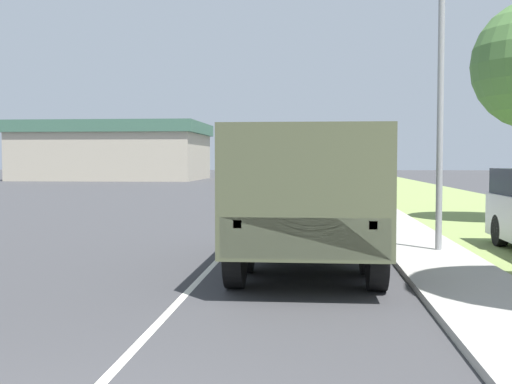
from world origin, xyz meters
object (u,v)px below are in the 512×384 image
object	(u,v)px
military_truck	(307,189)
lamp_post	(432,37)
car_nearest_ahead	(298,193)
car_farthest_ahead	(277,173)
car_third_ahead	(265,179)
car_fourth_ahead	(270,176)
car_second_ahead	(305,184)

from	to	relation	value
military_truck	lamp_post	world-z (taller)	lamp_post
car_nearest_ahead	car_farthest_ahead	xyz separation A→B (m)	(-3.30, 45.34, -0.14)
military_truck	car_third_ahead	size ratio (longest dim) A/B	1.61
military_truck	car_nearest_ahead	xyz separation A→B (m)	(-0.44, 12.93, -0.76)
military_truck	car_farthest_ahead	world-z (taller)	military_truck
car_third_ahead	car_farthest_ahead	bearing A→B (deg)	90.96
car_third_ahead	lamp_post	xyz separation A→B (m)	(6.03, -32.14, 4.08)
car_nearest_ahead	car_farthest_ahead	size ratio (longest dim) A/B	1.04
car_nearest_ahead	lamp_post	world-z (taller)	lamp_post
car_nearest_ahead	car_fourth_ahead	bearing A→B (deg)	95.67
car_nearest_ahead	military_truck	bearing A→B (deg)	-88.05
car_nearest_ahead	car_third_ahead	distance (m)	21.33
car_second_ahead	car_fourth_ahead	world-z (taller)	car_second_ahead
lamp_post	car_third_ahead	bearing A→B (deg)	100.63
car_nearest_ahead	car_second_ahead	xyz separation A→B (m)	(0.15, 11.51, -0.04)
car_third_ahead	car_fourth_ahead	distance (m)	12.37
car_nearest_ahead	car_farthest_ahead	bearing A→B (deg)	94.16
military_truck	car_nearest_ahead	distance (m)	12.96
car_nearest_ahead	lamp_post	bearing A→B (deg)	-74.08
military_truck	car_farthest_ahead	xyz separation A→B (m)	(-3.74, 58.27, -0.89)
car_nearest_ahead	lamp_post	distance (m)	12.12
car_fourth_ahead	military_truck	bearing A→B (deg)	-85.36
car_second_ahead	car_farthest_ahead	bearing A→B (deg)	95.82
car_fourth_ahead	car_farthest_ahead	xyz separation A→B (m)	(0.03, 11.84, 0.01)
car_third_ahead	car_farthest_ahead	world-z (taller)	car_third_ahead
car_fourth_ahead	lamp_post	bearing A→B (deg)	-81.73
car_fourth_ahead	car_farthest_ahead	distance (m)	11.84
car_fourth_ahead	car_nearest_ahead	bearing A→B (deg)	-84.33
military_truck	car_farthest_ahead	size ratio (longest dim) A/B	1.45
military_truck	lamp_post	distance (m)	4.63
car_second_ahead	car_fourth_ahead	bearing A→B (deg)	98.99
military_truck	lamp_post	bearing A→B (deg)	35.52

